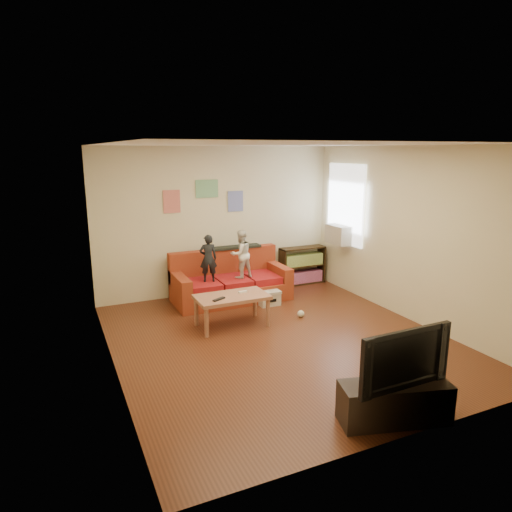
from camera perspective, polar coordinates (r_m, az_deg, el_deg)
name	(u,v)px	position (r m, az deg, el deg)	size (l,w,h in m)	color
room_shell	(280,247)	(6.19, 3.07, 1.17)	(4.52, 5.02, 2.72)	#572916
sofa	(230,283)	(8.21, -3.29, -3.36)	(2.04, 0.94, 0.90)	maroon
child_a	(208,258)	(7.77, -5.99, -0.28)	(0.30, 0.20, 0.82)	black
child_b	(241,254)	(7.97, -1.90, 0.25)	(0.41, 0.32, 0.85)	silver
coffee_table	(232,300)	(6.93, -3.04, -5.49)	(1.09, 0.60, 0.49)	#A66C51
remote	(219,299)	(6.72, -4.66, -5.40)	(0.22, 0.05, 0.02)	black
game_controller	(243,292)	(7.02, -1.67, -4.50)	(0.14, 0.04, 0.03)	white
bookshelf	(302,267)	(9.19, 5.78, -1.41)	(0.93, 0.28, 0.74)	black
window	(346,204)	(8.69, 11.14, 6.35)	(0.04, 1.08, 1.48)	white
ac_unit	(339,234)	(8.70, 10.33, 2.66)	(0.28, 0.55, 0.35)	#B7B2A3
artwork_left	(172,202)	(8.14, -10.49, 6.71)	(0.30, 0.01, 0.40)	#D87266
artwork_center	(207,189)	(8.30, -6.16, 8.36)	(0.42, 0.01, 0.32)	#72B27F
artwork_right	(236,201)	(8.51, -2.58, 6.85)	(0.30, 0.01, 0.38)	#727FCC
file_box	(269,298)	(7.94, 1.60, -5.21)	(0.37, 0.28, 0.26)	beige
tv_stand	(394,402)	(4.92, 16.92, -17.11)	(1.09, 0.36, 0.41)	black
television	(398,355)	(4.69, 17.34, -11.76)	(1.04, 0.14, 0.60)	black
tissue	(301,314)	(7.43, 5.63, -7.20)	(0.11, 0.11, 0.11)	beige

